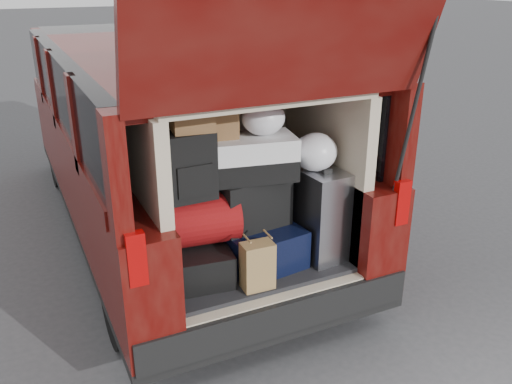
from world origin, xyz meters
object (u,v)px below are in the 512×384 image
(backpack, at_px, (190,166))
(twotone_duffel, at_px, (247,158))
(navy_hardshell, at_px, (254,242))
(kraft_bag, at_px, (258,266))
(red_duffel, at_px, (197,219))
(black_hardshell, at_px, (196,259))
(silver_roller, at_px, (318,213))
(black_soft_case, at_px, (251,201))

(backpack, height_order, twotone_duffel, backpack)
(navy_hardshell, height_order, kraft_bag, kraft_bag)
(twotone_duffel, bearing_deg, red_duffel, -168.80)
(backpack, bearing_deg, kraft_bag, -45.00)
(black_hardshell, relative_size, silver_roller, 0.87)
(black_soft_case, xyz_separation_m, backpack, (-0.43, -0.05, 0.33))
(red_duffel, height_order, twotone_duffel, twotone_duffel)
(twotone_duffel, bearing_deg, silver_roller, -3.28)
(navy_hardshell, xyz_separation_m, twotone_duffel, (-0.05, 0.00, 0.61))
(silver_roller, bearing_deg, red_duffel, 168.06)
(silver_roller, distance_m, black_soft_case, 0.48)
(black_hardshell, xyz_separation_m, backpack, (-0.02, -0.03, 0.65))
(silver_roller, distance_m, twotone_duffel, 0.65)
(navy_hardshell, height_order, silver_roller, silver_roller)
(navy_hardshell, height_order, black_soft_case, black_soft_case)
(backpack, bearing_deg, black_soft_case, 4.75)
(backpack, bearing_deg, navy_hardshell, 3.07)
(black_soft_case, bearing_deg, kraft_bag, -115.45)
(black_hardshell, xyz_separation_m, kraft_bag, (0.29, -0.32, 0.04))
(kraft_bag, height_order, black_soft_case, black_soft_case)
(twotone_duffel, bearing_deg, black_hardshell, -167.71)
(navy_hardshell, xyz_separation_m, silver_roller, (0.43, -0.11, 0.18))
(navy_hardshell, relative_size, black_soft_case, 1.29)
(silver_roller, relative_size, black_soft_case, 1.33)
(navy_hardshell, distance_m, kraft_bag, 0.36)
(navy_hardshell, bearing_deg, black_hardshell, 174.22)
(navy_hardshell, distance_m, black_soft_case, 0.30)
(navy_hardshell, relative_size, red_duffel, 1.19)
(silver_roller, xyz_separation_m, red_duffel, (-0.83, 0.11, 0.07))
(red_duffel, relative_size, backpack, 1.21)
(kraft_bag, relative_size, backpack, 0.73)
(black_hardshell, relative_size, kraft_bag, 1.78)
(twotone_duffel, bearing_deg, backpack, -163.63)
(black_hardshell, relative_size, navy_hardshell, 0.90)
(black_hardshell, height_order, red_duffel, red_duffel)
(kraft_bag, bearing_deg, silver_roller, 23.15)
(black_hardshell, relative_size, red_duffel, 1.07)
(kraft_bag, bearing_deg, black_hardshell, 134.64)
(navy_hardshell, height_order, twotone_duffel, twotone_duffel)
(black_hardshell, xyz_separation_m, red_duffel, (0.03, 0.01, 0.28))
(navy_hardshell, distance_m, twotone_duffel, 0.61)
(black_soft_case, bearing_deg, red_duffel, 175.98)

